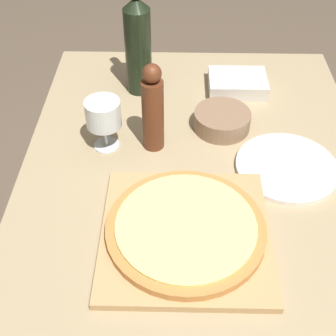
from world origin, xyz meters
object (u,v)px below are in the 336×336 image
object	(u,v)px
wine_glass	(103,115)
small_bowl	(222,120)
pepper_mill	(153,110)
pizza	(186,228)
wine_bottle	(138,44)

from	to	relation	value
wine_glass	small_bowl	xyz separation A→B (m)	(0.31, 0.08, -0.08)
pepper_mill	wine_glass	bearing A→B (deg)	-177.48
wine_glass	pepper_mill	bearing A→B (deg)	2.52
pepper_mill	wine_glass	size ratio (longest dim) A/B	1.73
pizza	wine_bottle	world-z (taller)	wine_bottle
pizza	wine_glass	world-z (taller)	wine_glass
wine_bottle	small_bowl	distance (m)	0.32
wine_bottle	small_bowl	bearing A→B (deg)	-37.95
wine_bottle	wine_glass	xyz separation A→B (m)	(-0.07, -0.27, -0.05)
small_bowl	pepper_mill	bearing A→B (deg)	-156.79
pepper_mill	small_bowl	bearing A→B (deg)	23.21
wine_bottle	pepper_mill	world-z (taller)	wine_bottle
wine_bottle	pepper_mill	xyz separation A→B (m)	(0.05, -0.26, -0.04)
small_bowl	pizza	bearing A→B (deg)	-104.84
pepper_mill	wine_glass	distance (m)	0.12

